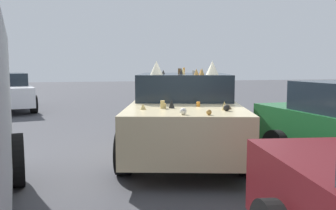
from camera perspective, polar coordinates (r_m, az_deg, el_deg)
name	(u,v)px	position (r m, az deg, el deg)	size (l,w,h in m)	color
ground_plane	(184,152)	(6.92, 2.44, -7.37)	(60.00, 60.00, 0.00)	#47474C
art_car_decorated	(184,113)	(6.83, 2.47, -1.22)	(4.79, 2.84, 1.70)	beige
parked_sedan_near_left	(2,91)	(14.58, -24.41, 1.98)	(4.77, 2.80, 1.33)	white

